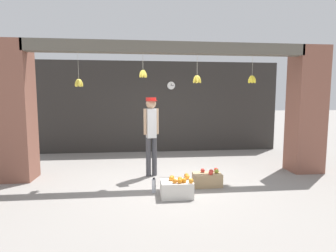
# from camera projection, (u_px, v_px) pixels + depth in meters

# --- Properties ---
(ground_plane) EXTENTS (60.00, 60.00, 0.00)m
(ground_plane) POSITION_uv_depth(u_px,v_px,m) (170.00, 179.00, 5.66)
(ground_plane) COLOR gray
(shop_back_wall) EXTENTS (7.79, 0.12, 2.91)m
(shop_back_wall) POSITION_uv_depth(u_px,v_px,m) (160.00, 107.00, 8.48)
(shop_back_wall) COLOR #2D2B28
(shop_back_wall) RESTS_ON ground_plane
(shop_pillar_left) EXTENTS (0.70, 0.60, 2.91)m
(shop_pillar_left) POSITION_uv_depth(u_px,v_px,m) (14.00, 112.00, 5.47)
(shop_pillar_left) COLOR brown
(shop_pillar_left) RESTS_ON ground_plane
(shop_pillar_right) EXTENTS (0.70, 0.60, 2.91)m
(shop_pillar_right) POSITION_uv_depth(u_px,v_px,m) (306.00, 110.00, 6.14)
(shop_pillar_right) COLOR brown
(shop_pillar_right) RESTS_ON ground_plane
(storefront_awning) EXTENTS (5.89, 0.25, 0.95)m
(storefront_awning) POSITION_uv_depth(u_px,v_px,m) (170.00, 49.00, 5.49)
(storefront_awning) COLOR #5B564C
(shopkeeper) EXTENTS (0.34, 0.30, 1.75)m
(shopkeeper) POSITION_uv_depth(u_px,v_px,m) (151.00, 129.00, 5.79)
(shopkeeper) COLOR #424247
(shopkeeper) RESTS_ON ground_plane
(fruit_crate_oranges) EXTENTS (0.56, 0.43, 0.37)m
(fruit_crate_oranges) POSITION_uv_depth(u_px,v_px,m) (177.00, 188.00, 4.63)
(fruit_crate_oranges) COLOR silver
(fruit_crate_oranges) RESTS_ON ground_plane
(fruit_crate_apples) EXTENTS (0.55, 0.33, 0.34)m
(fruit_crate_apples) POSITION_uv_depth(u_px,v_px,m) (207.00, 179.00, 5.19)
(fruit_crate_apples) COLOR tan
(fruit_crate_apples) RESTS_ON ground_plane
(water_bottle) EXTENTS (0.07, 0.07, 0.28)m
(water_bottle) POSITION_uv_depth(u_px,v_px,m) (154.00, 186.00, 4.83)
(water_bottle) COLOR silver
(water_bottle) RESTS_ON ground_plane
(wall_clock) EXTENTS (0.26, 0.03, 0.26)m
(wall_clock) POSITION_uv_depth(u_px,v_px,m) (171.00, 86.00, 8.37)
(wall_clock) COLOR black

